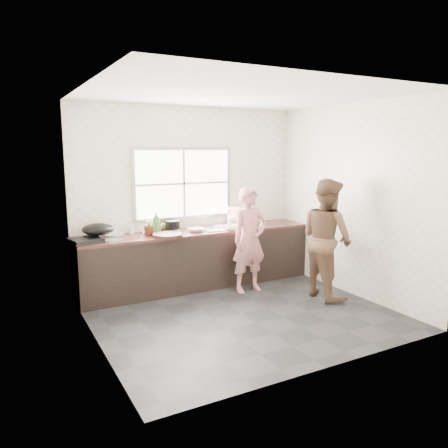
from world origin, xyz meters
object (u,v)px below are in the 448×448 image
bowl_mince (196,230)px  plate_food (151,232)px  pot_lid_left (112,240)px  woman (249,243)px  wok (98,229)px  cutting_board (168,235)px  black_pot (173,226)px  bowl_held (219,226)px  pot_lid_right (115,235)px  dish_rack (239,215)px  bowl_crabs (233,228)px  bottle_brown_tall (149,229)px  bottle_brown_short (163,226)px  burner (86,240)px  person_side (326,238)px  bottle_green (156,222)px  glass_jar (131,230)px

bowl_mince → plate_food: bowl_mince is taller
pot_lid_left → woman: bearing=-13.2°
wok → pot_lid_left: size_ratio=1.66×
cutting_board → black_pot: 0.44m
bowl_held → black_pot: black_pot is taller
pot_lid_right → dish_rack: bearing=0.0°
bowl_crabs → wok: wok is taller
cutting_board → bottle_brown_tall: bottle_brown_tall is taller
cutting_board → pot_lid_left: (-0.75, 0.10, -0.02)m
wok → bottle_brown_short: bearing=10.3°
wok → burner: bearing=-148.8°
cutting_board → wok: (-0.90, 0.26, 0.12)m
woman → burner: (-2.21, 0.49, 0.17)m
person_side → cutting_board: person_side is taller
woman → pot_lid_left: size_ratio=5.65×
cutting_board → woman: bearing=-16.9°
pot_lid_right → bowl_mince: bearing=-15.4°
bottle_green → bowl_held: bearing=-5.2°
bowl_mince → glass_jar: glass_jar is taller
bowl_crabs → bottle_brown_short: bearing=155.0°
bowl_held → bottle_brown_tall: bottle_brown_tall is taller
bottle_green → bottle_brown_short: bottle_green is taller
wok → dish_rack: size_ratio=1.05×
black_pot → burner: 1.33m
person_side → bottle_brown_short: 2.38m
bottle_brown_short → bottle_brown_tall: bearing=-142.2°
pot_lid_right → bowl_held: bearing=-7.8°
bowl_crabs → bottle_green: bearing=163.9°
black_pot → pot_lid_right: bearing=175.8°
cutting_board → bowl_mince: bowl_mince is taller
burner → dish_rack: 2.51m
plate_food → pot_lid_right: (-0.50, 0.07, -0.00)m
glass_jar → pot_lid_right: (-0.24, 0.00, -0.04)m
bottle_brown_short → bowl_crabs: bearing=-25.0°
bowl_mince → bottle_brown_short: (-0.40, 0.31, 0.05)m
wok → black_pot: bearing=6.1°
dish_rack → pot_lid_right: dish_rack is taller
bowl_mince → bottle_brown_tall: bottle_brown_tall is taller
bowl_mince → glass_jar: 0.94m
pot_lid_left → bowl_crabs: bearing=-3.1°
woman → bowl_crabs: bearing=101.6°
person_side → glass_jar: (-2.33, 1.50, 0.07)m
bottle_green → bottle_brown_short: (0.15, 0.12, -0.09)m
wok → glass_jar: bearing=19.5°
cutting_board → bottle_brown_tall: bearing=134.7°
plate_food → bottle_green: (0.07, -0.05, 0.16)m
person_side → bowl_crabs: person_side is taller
bowl_mince → burner: size_ratio=0.59×
woman → burner: bearing=166.1°
burner → bottle_brown_tall: bearing=3.9°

